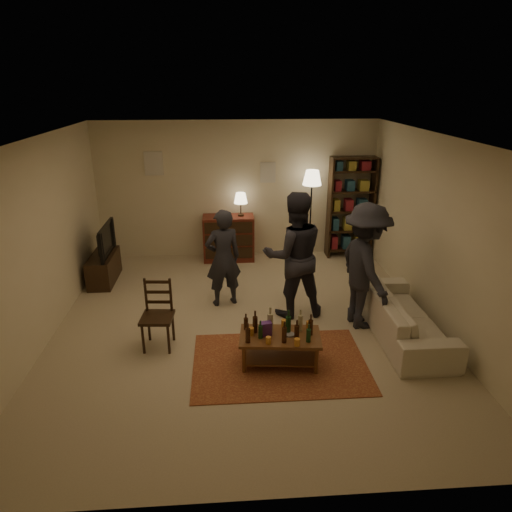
{
  "coord_description": "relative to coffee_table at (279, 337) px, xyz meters",
  "views": [
    {
      "loc": [
        -0.27,
        -5.9,
        3.39
      ],
      "look_at": [
        0.16,
        0.1,
        1.06
      ],
      "focal_mm": 32.0,
      "sensor_mm": 36.0,
      "label": 1
    }
  ],
  "objects": [
    {
      "name": "floor",
      "position": [
        -0.38,
        0.98,
        -0.38
      ],
      "size": [
        6.0,
        6.0,
        0.0
      ],
      "primitive_type": "plane",
      "color": "#C6B793",
      "rests_on": "ground"
    },
    {
      "name": "room_shell",
      "position": [
        -1.02,
        3.96,
        1.44
      ],
      "size": [
        6.0,
        6.0,
        6.0
      ],
      "color": "beige",
      "rests_on": "ground"
    },
    {
      "name": "rug",
      "position": [
        0.01,
        -0.0,
        -0.37
      ],
      "size": [
        2.2,
        1.5,
        0.01
      ],
      "primitive_type": "cube",
      "color": "maroon",
      "rests_on": "ground"
    },
    {
      "name": "coffee_table",
      "position": [
        0.0,
        0.0,
        0.0
      ],
      "size": [
        1.06,
        0.65,
        0.75
      ],
      "rotation": [
        0.0,
        0.0,
        -0.1
      ],
      "color": "brown",
      "rests_on": "ground"
    },
    {
      "name": "dining_chair",
      "position": [
        -1.57,
        0.57,
        0.12
      ],
      "size": [
        0.45,
        0.45,
        0.96
      ],
      "rotation": [
        0.0,
        0.0,
        -0.08
      ],
      "color": "black",
      "rests_on": "ground"
    },
    {
      "name": "tv_stand",
      "position": [
        -2.82,
        2.78,
        0.01
      ],
      "size": [
        0.4,
        1.0,
        1.06
      ],
      "color": "black",
      "rests_on": "ground"
    },
    {
      "name": "dresser",
      "position": [
        -0.57,
        3.69,
        0.1
      ],
      "size": [
        1.0,
        0.5,
        1.36
      ],
      "color": "maroon",
      "rests_on": "ground"
    },
    {
      "name": "bookshelf",
      "position": [
        1.87,
        3.76,
        0.66
      ],
      "size": [
        0.9,
        0.34,
        2.02
      ],
      "color": "black",
      "rests_on": "ground"
    },
    {
      "name": "floor_lamp",
      "position": [
        1.04,
        3.6,
        1.15
      ],
      "size": [
        0.36,
        0.36,
        1.8
      ],
      "color": "black",
      "rests_on": "ground"
    },
    {
      "name": "sofa",
      "position": [
        1.82,
        0.58,
        -0.07
      ],
      "size": [
        0.81,
        2.08,
        0.61
      ],
      "primitive_type": "imported",
      "rotation": [
        0.0,
        0.0,
        1.57
      ],
      "color": "beige",
      "rests_on": "ground"
    },
    {
      "name": "person_left",
      "position": [
        -0.68,
        1.74,
        0.41
      ],
      "size": [
        0.66,
        0.53,
        1.57
      ],
      "primitive_type": "imported",
      "rotation": [
        0.0,
        0.0,
        3.44
      ],
      "color": "#222329",
      "rests_on": "ground"
    },
    {
      "name": "person_right",
      "position": [
        0.37,
        1.33,
        0.58
      ],
      "size": [
        1.0,
        0.82,
        1.92
      ],
      "primitive_type": "imported",
      "rotation": [
        0.0,
        0.0,
        3.24
      ],
      "color": "#26262D",
      "rests_on": "ground"
    },
    {
      "name": "person_by_sofa",
      "position": [
        1.32,
        0.92,
        0.54
      ],
      "size": [
        0.86,
        1.28,
        1.84
      ],
      "primitive_type": "imported",
      "rotation": [
        0.0,
        0.0,
        1.73
      ],
      "color": "#24242B",
      "rests_on": "ground"
    }
  ]
}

